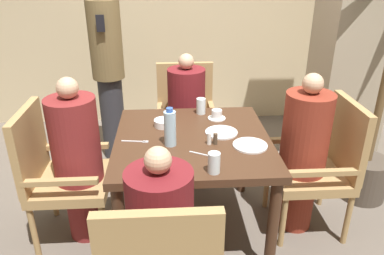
% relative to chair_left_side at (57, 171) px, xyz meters
% --- Properties ---
extents(ground_plane, '(16.00, 16.00, 0.00)m').
position_rel_chair_left_side_xyz_m(ground_plane, '(0.92, 0.00, -0.53)').
color(ground_plane, '#60564C').
extents(wall_back, '(8.00, 0.06, 2.80)m').
position_rel_chair_left_side_xyz_m(wall_back, '(0.92, 2.11, 0.87)').
color(wall_back, '#C6B289').
rests_on(wall_back, ground_plane).
extents(pillar_stone, '(0.56, 0.56, 2.70)m').
position_rel_chair_left_side_xyz_m(pillar_stone, '(2.39, 0.97, 0.82)').
color(pillar_stone, tan).
rests_on(pillar_stone, ground_plane).
extents(dining_table, '(1.03, 1.05, 0.75)m').
position_rel_chair_left_side_xyz_m(dining_table, '(0.92, 0.00, 0.12)').
color(dining_table, '#422819').
rests_on(dining_table, ground_plane).
extents(chair_left_side, '(0.52, 0.52, 0.97)m').
position_rel_chair_left_side_xyz_m(chair_left_side, '(0.00, 0.00, 0.00)').
color(chair_left_side, '#A88451').
rests_on(chair_left_side, ground_plane).
extents(diner_in_left_chair, '(0.32, 0.32, 1.18)m').
position_rel_chair_left_side_xyz_m(diner_in_left_chair, '(0.15, 0.00, 0.08)').
color(diner_in_left_chair, maroon).
rests_on(diner_in_left_chair, ground_plane).
extents(chair_far_side, '(0.52, 0.52, 0.97)m').
position_rel_chair_left_side_xyz_m(chair_far_side, '(0.92, 0.93, 0.00)').
color(chair_far_side, '#A88451').
rests_on(chair_far_side, ground_plane).
extents(diner_in_far_chair, '(0.32, 0.32, 1.13)m').
position_rel_chair_left_side_xyz_m(diner_in_far_chair, '(0.92, 0.78, 0.05)').
color(diner_in_far_chair, maroon).
rests_on(diner_in_far_chair, ground_plane).
extents(chair_right_side, '(0.52, 0.52, 0.97)m').
position_rel_chair_left_side_xyz_m(chair_right_side, '(1.83, 0.00, 0.00)').
color(chair_right_side, '#A88451').
rests_on(chair_right_side, ground_plane).
extents(diner_in_right_chair, '(0.32, 0.32, 1.18)m').
position_rel_chair_left_side_xyz_m(diner_in_right_chair, '(1.68, 0.00, 0.08)').
color(diner_in_right_chair, maroon).
rests_on(diner_in_right_chair, ground_plane).
extents(diner_in_near_chair, '(0.32, 0.32, 1.09)m').
position_rel_chair_left_side_xyz_m(diner_in_near_chair, '(0.71, -0.78, 0.03)').
color(diner_in_near_chair, maroon).
rests_on(diner_in_near_chair, ground_plane).
extents(standing_host, '(0.30, 0.33, 1.74)m').
position_rel_chair_left_side_xyz_m(standing_host, '(0.21, 1.18, 0.41)').
color(standing_host, '#2D2D33').
rests_on(standing_host, ground_plane).
extents(potted_palm, '(0.60, 0.62, 2.19)m').
position_rel_chair_left_side_xyz_m(potted_palm, '(2.36, 0.32, 0.29)').
color(potted_palm, '#4C4238').
rests_on(potted_palm, ground_plane).
extents(plate_main_left, '(0.22, 0.22, 0.01)m').
position_rel_chair_left_side_xyz_m(plate_main_left, '(1.27, -0.15, 0.23)').
color(plate_main_left, white).
rests_on(plate_main_left, dining_table).
extents(plate_main_right, '(0.22, 0.22, 0.01)m').
position_rel_chair_left_side_xyz_m(plate_main_right, '(1.12, 0.06, 0.23)').
color(plate_main_right, white).
rests_on(plate_main_right, dining_table).
extents(teacup_with_saucer, '(0.13, 0.13, 0.07)m').
position_rel_chair_left_side_xyz_m(teacup_with_saucer, '(1.12, 0.31, 0.25)').
color(teacup_with_saucer, white).
rests_on(teacup_with_saucer, dining_table).
extents(bowl_small, '(0.14, 0.14, 0.05)m').
position_rel_chair_left_side_xyz_m(bowl_small, '(0.72, 0.20, 0.25)').
color(bowl_small, white).
rests_on(bowl_small, dining_table).
extents(water_bottle, '(0.08, 0.08, 0.25)m').
position_rel_chair_left_side_xyz_m(water_bottle, '(0.77, -0.09, 0.34)').
color(water_bottle, '#A3C6DB').
rests_on(water_bottle, dining_table).
extents(glass_tall_near, '(0.07, 0.07, 0.12)m').
position_rel_chair_left_side_xyz_m(glass_tall_near, '(1.01, 0.42, 0.28)').
color(glass_tall_near, silver).
rests_on(glass_tall_near, dining_table).
extents(glass_tall_mid, '(0.07, 0.07, 0.12)m').
position_rel_chair_left_side_xyz_m(glass_tall_mid, '(1.00, -0.44, 0.28)').
color(glass_tall_mid, silver).
rests_on(glass_tall_mid, dining_table).
extents(salt_shaker, '(0.03, 0.03, 0.08)m').
position_rel_chair_left_side_xyz_m(salt_shaker, '(1.02, -0.10, 0.26)').
color(salt_shaker, white).
rests_on(salt_shaker, dining_table).
extents(pepper_shaker, '(0.03, 0.03, 0.07)m').
position_rel_chair_left_side_xyz_m(pepper_shaker, '(1.05, -0.10, 0.26)').
color(pepper_shaker, '#4C3D2D').
rests_on(pepper_shaker, dining_table).
extents(fork_beside_plate, '(0.18, 0.04, 0.00)m').
position_rel_chair_left_side_xyz_m(fork_beside_plate, '(0.56, -0.04, 0.22)').
color(fork_beside_plate, silver).
rests_on(fork_beside_plate, dining_table).
extents(knife_beside_plate, '(0.17, 0.10, 0.00)m').
position_rel_chair_left_side_xyz_m(knife_beside_plate, '(0.98, -0.25, 0.22)').
color(knife_beside_plate, silver).
rests_on(knife_beside_plate, dining_table).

